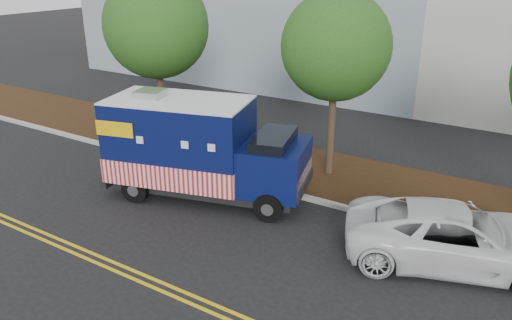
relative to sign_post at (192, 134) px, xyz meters
The scene contains 10 objects.
ground 4.17m from the sign_post, 28.48° to the right, with size 120.00×120.00×0.00m, color black.
curb 3.72m from the sign_post, ahead, with size 120.00×0.18×0.15m, color #9E9E99.
mulch_strip 4.02m from the sign_post, 24.44° to the left, with size 120.00×4.00×0.15m, color black.
centerline_near 7.36m from the sign_post, 61.08° to the right, with size 120.00×0.10×0.01m, color gold.
centerline_far 7.57m from the sign_post, 62.01° to the right, with size 120.00×0.10×0.01m, color gold.
tree_a 4.68m from the sign_post, 152.85° to the left, with size 4.15×4.15×6.87m.
tree_b 6.15m from the sign_post, 18.47° to the left, with size 3.60×3.60×6.42m.
sign_post is the anchor object (origin of this frame).
food_truck 2.74m from the sign_post, 47.51° to the right, with size 6.86×3.94×3.42m.
white_car 9.98m from the sign_post, ahead, with size 2.54×5.50×1.53m, color silver.
Camera 1 is at (7.80, -11.76, 7.25)m, focal length 35.00 mm.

